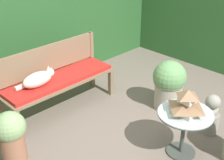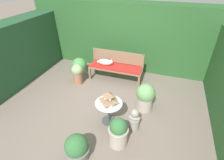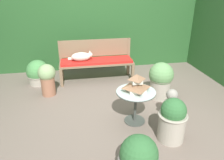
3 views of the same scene
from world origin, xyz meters
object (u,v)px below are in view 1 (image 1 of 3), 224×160
Objects in this scene: patio_table at (184,122)px; cat at (38,79)px; garden_bust at (211,115)px; potted_plant_table_far at (11,136)px; garden_bench at (59,82)px; potted_plant_table_near at (169,84)px; pagoda_birdhouse at (187,103)px.

cat is at bearing 112.94° from patio_table.
cat is 1.84m from patio_table.
potted_plant_table_far is at bearing 148.78° from garden_bust.
garden_bench is 2.30× the size of potted_plant_table_near.
garden_bust is (1.29, -1.70, -0.34)m from cat.
garden_bench is 1.98m from garden_bust.
potted_plant_table_far is at bearing 139.86° from patio_table.
garden_bench is at bearing 136.50° from potted_plant_table_near.
garden_bust is at bearing -60.59° from garden_bench.
patio_table is 1.80× the size of pagoda_birdhouse.
pagoda_birdhouse is at bearing -63.43° from patio_table.
cat reaches higher than garden_bust.
cat is 0.84× the size of potted_plant_table_far.
cat reaches higher than potted_plant_table_far.
garden_bench is 3.04× the size of cat.
potted_plant_table_far reaches higher than patio_table.
potted_plant_table_far reaches higher than garden_bust.
patio_table is 0.97m from potted_plant_table_near.
potted_plant_table_near is (0.68, 0.69, -0.28)m from pagoda_birdhouse.
potted_plant_table_near is 2.13m from potted_plant_table_far.
pagoda_birdhouse is at bearing -134.71° from potted_plant_table_near.
garden_bust is 2.31m from potted_plant_table_far.
cat is at bearing 144.31° from potted_plant_table_near.
patio_table is (0.39, -1.70, -0.00)m from garden_bench.
patio_table is 0.60m from garden_bust.
potted_plant_table_near is at bearing 45.29° from pagoda_birdhouse.
potted_plant_table_far is (-0.68, -0.51, -0.23)m from cat.
garden_bench is 0.36m from cat.
garden_bust is at bearing -31.13° from potted_plant_table_far.
cat is at bearing -177.39° from garden_bench.
pagoda_birdhouse is at bearing 178.46° from garden_bust.
cat is 0.88m from potted_plant_table_far.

